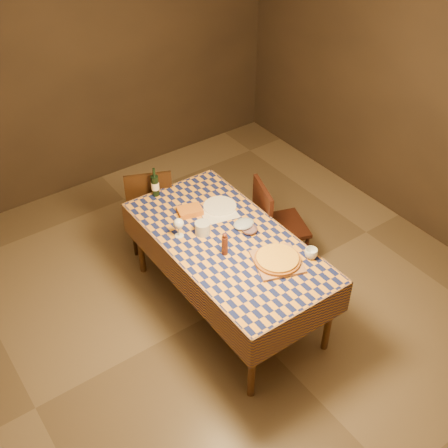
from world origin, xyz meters
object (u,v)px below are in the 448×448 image
object	(u,v)px
cutting_board	(277,262)
white_plate	(220,206)
dining_table	(228,247)
chair_right	(274,222)
pizza	(277,259)
bowl	(250,230)
wine_bottle	(155,185)
chair_far	(149,204)

from	to	relation	value
cutting_board	white_plate	world-z (taller)	cutting_board
dining_table	chair_right	xyz separation A→B (m)	(0.65, 0.19, -0.17)
pizza	bowl	xyz separation A→B (m)	(0.05, 0.41, -0.02)
dining_table	wine_bottle	distance (m)	0.90
dining_table	cutting_board	bearing A→B (deg)	-71.03
wine_bottle	chair_far	world-z (taller)	wine_bottle
wine_bottle	white_plate	xyz separation A→B (m)	(0.36, -0.47, -0.09)
chair_far	cutting_board	bearing A→B (deg)	-79.88
cutting_board	bowl	world-z (taller)	bowl
bowl	chair_far	size ratio (longest dim) A/B	0.14
bowl	white_plate	size ratio (longest dim) A/B	0.45
white_plate	chair_far	world-z (taller)	chair_far
pizza	chair_far	size ratio (longest dim) A/B	0.47
chair_right	cutting_board	bearing A→B (deg)	-128.55
pizza	wine_bottle	world-z (taller)	wine_bottle
dining_table	chair_right	world-z (taller)	chair_right
bowl	chair_far	bearing A→B (deg)	106.19
chair_far	dining_table	bearing A→B (deg)	-83.61
cutting_board	bowl	distance (m)	0.41
bowl	wine_bottle	size ratio (longest dim) A/B	0.47
pizza	wine_bottle	xyz separation A→B (m)	(-0.31, 1.30, 0.06)
white_plate	chair_far	distance (m)	0.80
white_plate	wine_bottle	bearing A→B (deg)	126.89
pizza	wine_bottle	bearing A→B (deg)	103.22
white_plate	chair_far	xyz separation A→B (m)	(-0.32, 0.69, -0.26)
dining_table	chair_right	bearing A→B (deg)	16.51
pizza	chair_far	bearing A→B (deg)	100.12
cutting_board	wine_bottle	distance (m)	1.34
wine_bottle	chair_right	world-z (taller)	wine_bottle
dining_table	chair_far	distance (m)	1.10
dining_table	bowl	distance (m)	0.22
cutting_board	bowl	bearing A→B (deg)	82.96
dining_table	pizza	size ratio (longest dim) A/B	4.21
chair_right	wine_bottle	bearing A→B (deg)	140.18
chair_right	white_plate	bearing A→B (deg)	156.23
wine_bottle	bowl	bearing A→B (deg)	-68.19
dining_table	bowl	bearing A→B (deg)	-7.13
dining_table	chair_right	distance (m)	0.70
dining_table	cutting_board	world-z (taller)	cutting_board
bowl	chair_far	distance (m)	1.19
pizza	chair_far	world-z (taller)	chair_far
dining_table	white_plate	xyz separation A→B (m)	(0.20, 0.39, 0.08)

